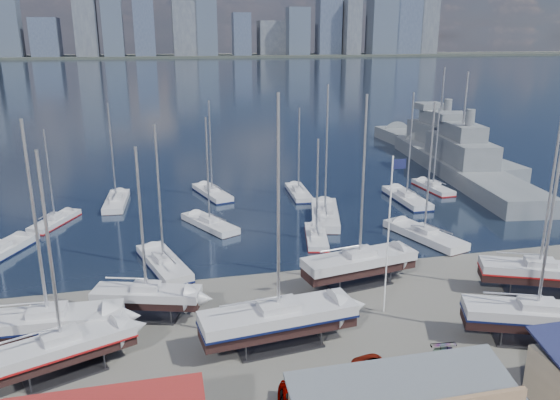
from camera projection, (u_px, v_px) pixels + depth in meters
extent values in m
plane|color=#605E59|center=(325.00, 321.00, 43.49)|extent=(1400.00, 1400.00, 0.00)
cube|color=#1A243D|center=(171.00, 74.00, 332.63)|extent=(1400.00, 600.00, 0.40)
cube|color=#2D332D|center=(161.00, 57.00, 574.73)|extent=(1400.00, 80.00, 2.20)
cube|color=#3D4756|center=(10.00, 27.00, 528.31)|extent=(19.55, 21.83, 55.97)
cube|color=#475166|center=(46.00, 37.00, 543.56)|extent=(26.03, 30.49, 37.14)
cube|color=#595E66|center=(84.00, 10.00, 534.19)|extent=(21.60, 16.58, 87.63)
cube|color=#3D4756|center=(112.00, 21.00, 543.96)|extent=(19.42, 28.42, 67.60)
cube|color=#475166|center=(144.00, 28.00, 555.51)|extent=(20.24, 23.80, 54.09)
cube|color=#595E66|center=(185.00, 29.00, 561.35)|extent=(24.62, 19.72, 54.00)
cube|color=#3D4756|center=(206.00, 28.00, 564.17)|extent=(20.75, 17.93, 55.97)
cube|color=#475166|center=(241.00, 34.00, 572.39)|extent=(18.36, 16.25, 43.03)
cube|color=#595E66|center=(271.00, 38.00, 598.94)|extent=(28.49, 22.03, 35.69)
cube|color=#3D4756|center=(298.00, 31.00, 585.96)|extent=(23.34, 17.87, 49.11)
cube|color=#475166|center=(329.00, 19.00, 604.48)|extent=(25.35, 19.79, 75.95)
cube|color=#595E66|center=(350.00, 27.00, 606.13)|extent=(17.00, 27.45, 57.67)
cube|color=#3D4756|center=(383.00, 5.00, 607.16)|extent=(29.28, 24.05, 106.04)
cube|color=#475166|center=(405.00, 20.00, 627.50)|extent=(30.82, 28.37, 74.41)
cube|color=#595E66|center=(428.00, 19.00, 635.26)|extent=(21.74, 17.03, 77.48)
cube|color=#2D2D33|center=(52.00, 347.00, 39.63)|extent=(5.75, 2.82, 0.16)
cube|color=black|center=(50.00, 329.00, 39.19)|extent=(10.37, 2.86, 0.82)
cube|color=#B0B1B5|center=(48.00, 319.00, 38.95)|extent=(10.39, 3.30, 0.82)
cube|color=#0B123A|center=(49.00, 323.00, 39.06)|extent=(10.49, 3.33, 0.16)
cube|color=#B0B1B5|center=(47.00, 310.00, 38.76)|extent=(2.64, 1.83, 0.50)
cylinder|color=#B2B2B7|center=(35.00, 221.00, 36.83)|extent=(0.22, 0.22, 13.88)
cube|color=#2D2D33|center=(66.00, 373.00, 36.60)|extent=(5.67, 4.11, 0.16)
cube|color=black|center=(63.00, 354.00, 36.17)|extent=(9.53, 5.56, 0.75)
cube|color=#B0B1B5|center=(62.00, 344.00, 35.95)|extent=(9.68, 5.92, 0.75)
cube|color=maroon|center=(62.00, 348.00, 36.05)|extent=(9.78, 5.98, 0.15)
cube|color=#B0B1B5|center=(61.00, 335.00, 35.77)|extent=(2.76, 2.33, 0.50)
cylinder|color=#B2B2B7|center=(49.00, 249.00, 34.02)|extent=(0.22, 0.22, 12.66)
cube|color=#2D2D33|center=(149.00, 317.00, 43.91)|extent=(5.09, 3.41, 0.16)
cube|color=black|center=(147.00, 301.00, 43.49)|extent=(8.71, 4.42, 0.68)
cube|color=#B0B1B5|center=(147.00, 293.00, 43.29)|extent=(8.81, 4.76, 0.68)
cube|color=#B0B1B5|center=(146.00, 286.00, 43.12)|extent=(2.45, 1.99, 0.50)
cylinder|color=#B2B2B7|center=(141.00, 221.00, 41.54)|extent=(0.22, 0.22, 11.46)
cube|color=#2D2D33|center=(278.00, 344.00, 40.04)|extent=(6.53, 3.56, 0.16)
cube|color=black|center=(278.00, 325.00, 39.59)|extent=(11.59, 3.98, 0.91)
cube|color=#B0B1B5|center=(278.00, 314.00, 39.33)|extent=(11.64, 4.46, 0.91)
cube|color=#0B123A|center=(278.00, 319.00, 39.45)|extent=(11.76, 4.50, 0.18)
cube|color=#B0B1B5|center=(278.00, 305.00, 39.12)|extent=(3.04, 2.22, 0.50)
cylinder|color=#B2B2B7|center=(278.00, 207.00, 36.99)|extent=(0.22, 0.22, 15.33)
cube|color=#2D2D33|center=(358.00, 283.00, 49.96)|extent=(6.21, 3.67, 0.16)
cube|color=black|center=(359.00, 268.00, 49.52)|extent=(10.88, 4.38, 0.85)
cube|color=#B0B1B5|center=(360.00, 259.00, 49.27)|extent=(10.96, 4.82, 0.85)
cube|color=#B0B1B5|center=(360.00, 252.00, 49.08)|extent=(2.93, 2.23, 0.50)
cylinder|color=#B2B2B7|center=(363.00, 178.00, 47.09)|extent=(0.22, 0.22, 14.30)
cube|color=#2D2D33|center=(533.00, 340.00, 40.54)|extent=(6.21, 4.48, 0.16)
cube|color=black|center=(535.00, 322.00, 40.10)|extent=(10.47, 6.04, 0.82)
cube|color=#B0B1B5|center=(537.00, 312.00, 39.87)|extent=(10.63, 6.45, 0.82)
cube|color=#0B123A|center=(536.00, 317.00, 39.97)|extent=(10.73, 6.51, 0.16)
cube|color=#B0B1B5|center=(538.00, 304.00, 39.67)|extent=(3.03, 2.55, 0.50)
cylinder|color=#B2B2B7|center=(551.00, 217.00, 37.75)|extent=(0.22, 0.22, 13.89)
cube|color=#2D2D33|center=(536.00, 293.00, 48.12)|extent=(5.89, 4.36, 0.16)
cube|color=black|center=(538.00, 277.00, 47.68)|extent=(9.86, 5.96, 0.78)
cube|color=#B0B1B5|center=(539.00, 269.00, 47.46)|extent=(10.02, 6.33, 0.78)
cube|color=maroon|center=(539.00, 272.00, 47.56)|extent=(10.12, 6.40, 0.16)
cube|color=#B0B1B5|center=(540.00, 262.00, 47.27)|extent=(2.88, 2.46, 0.50)
cylinder|color=#B2B2B7|center=(551.00, 192.00, 45.45)|extent=(0.22, 0.22, 13.14)
cube|color=black|center=(0.00, 259.00, 56.30)|extent=(6.27, 9.84, 0.78)
cube|color=black|center=(56.00, 226.00, 65.91)|extent=(5.09, 8.04, 0.64)
cube|color=#B0B1B5|center=(55.00, 221.00, 65.73)|extent=(5.39, 8.18, 0.64)
cube|color=maroon|center=(55.00, 223.00, 65.81)|extent=(5.44, 8.27, 0.13)
cube|color=#B0B1B5|center=(54.00, 216.00, 65.57)|extent=(2.06, 2.38, 0.50)
cylinder|color=#B2B2B7|center=(49.00, 175.00, 64.08)|extent=(0.22, 0.22, 10.78)
cube|color=black|center=(117.00, 207.00, 73.48)|extent=(2.84, 9.58, 0.76)
cube|color=#B0B1B5|center=(116.00, 201.00, 73.26)|extent=(3.23, 9.61, 0.76)
cube|color=#B0B1B5|center=(116.00, 197.00, 73.08)|extent=(1.73, 2.46, 0.50)
cylinder|color=#B2B2B7|center=(112.00, 152.00, 71.31)|extent=(0.22, 0.22, 12.77)
cube|color=black|center=(164.00, 270.00, 53.61)|extent=(4.97, 10.04, 0.78)
cube|color=#B0B1B5|center=(164.00, 263.00, 53.39)|extent=(5.37, 10.16, 0.78)
cube|color=#0B123A|center=(164.00, 266.00, 53.49)|extent=(5.42, 10.26, 0.16)
cube|color=#B0B1B5|center=(163.00, 256.00, 53.20)|extent=(2.26, 2.81, 0.50)
cylinder|color=#B2B2B7|center=(159.00, 194.00, 51.37)|extent=(0.22, 0.22, 13.21)
cube|color=black|center=(210.00, 229.00, 64.86)|extent=(5.98, 9.08, 0.73)
cube|color=#B0B1B5|center=(210.00, 223.00, 64.65)|extent=(6.32, 9.25, 0.73)
cube|color=#B0B1B5|center=(210.00, 219.00, 64.47)|extent=(2.37, 2.71, 0.50)
cylinder|color=#B2B2B7|center=(208.00, 170.00, 62.78)|extent=(0.22, 0.22, 12.25)
cube|color=black|center=(212.00, 198.00, 77.59)|extent=(4.67, 9.57, 0.75)
cube|color=#B0B1B5|center=(212.00, 193.00, 77.38)|extent=(5.04, 9.68, 0.75)
cube|color=#0B123A|center=(212.00, 195.00, 77.48)|extent=(5.09, 9.77, 0.15)
cube|color=#B0B1B5|center=(212.00, 188.00, 77.20)|extent=(2.14, 2.67, 0.50)
cylinder|color=#B2B2B7|center=(210.00, 146.00, 75.46)|extent=(0.22, 0.22, 12.58)
cube|color=black|center=(316.00, 242.00, 60.84)|extent=(3.58, 8.11, 0.63)
cube|color=#B0B1B5|center=(316.00, 236.00, 60.66)|extent=(3.90, 8.18, 0.63)
cube|color=maroon|center=(316.00, 239.00, 60.74)|extent=(3.94, 8.26, 0.13)
cube|color=#B0B1B5|center=(316.00, 231.00, 60.49)|extent=(1.73, 2.22, 0.50)
cylinder|color=#B2B2B7|center=(317.00, 187.00, 59.03)|extent=(0.22, 0.22, 10.65)
cube|color=black|center=(325.00, 222.00, 67.77)|extent=(5.71, 11.72, 0.91)
cube|color=#B0B1B5|center=(325.00, 215.00, 67.50)|extent=(6.17, 11.85, 0.91)
cube|color=#B0B1B5|center=(325.00, 209.00, 67.30)|extent=(2.62, 3.27, 0.50)
cylinder|color=#B2B2B7|center=(327.00, 150.00, 65.15)|extent=(0.22, 0.22, 15.41)
cube|color=black|center=(298.00, 197.00, 77.80)|extent=(2.56, 8.74, 0.69)
cube|color=#B0B1B5|center=(299.00, 192.00, 77.60)|extent=(2.93, 8.76, 0.69)
cube|color=#0B123A|center=(298.00, 194.00, 77.69)|extent=(2.96, 8.84, 0.14)
cube|color=#B0B1B5|center=(299.00, 188.00, 77.43)|extent=(1.58, 2.24, 0.50)
cylinder|color=#B2B2B7|center=(299.00, 150.00, 75.82)|extent=(0.22, 0.22, 11.65)
cube|color=black|center=(424.00, 241.00, 61.10)|extent=(5.47, 10.81, 0.84)
cube|color=#B0B1B5|center=(424.00, 234.00, 60.86)|extent=(5.89, 10.94, 0.84)
cube|color=#B0B1B5|center=(425.00, 229.00, 60.66)|extent=(2.46, 3.04, 0.50)
cylinder|color=#B2B2B7|center=(430.00, 169.00, 58.69)|extent=(0.22, 0.22, 14.23)
cube|color=black|center=(406.00, 203.00, 74.98)|extent=(2.45, 10.27, 0.82)
cube|color=#B0B1B5|center=(407.00, 198.00, 74.75)|extent=(2.88, 10.27, 0.82)
cube|color=#0B123A|center=(406.00, 200.00, 74.85)|extent=(2.91, 10.38, 0.16)
cube|color=#B0B1B5|center=(407.00, 193.00, 74.55)|extent=(1.73, 2.57, 0.50)
cylinder|color=#B2B2B7|center=(410.00, 145.00, 72.63)|extent=(0.22, 0.22, 13.87)
cube|color=black|center=(433.00, 191.00, 80.53)|extent=(2.52, 8.49, 0.67)
cube|color=#B0B1B5|center=(433.00, 187.00, 80.34)|extent=(2.87, 8.51, 0.67)
cube|color=maroon|center=(433.00, 189.00, 80.43)|extent=(2.90, 8.60, 0.13)
cube|color=#B0B1B5|center=(433.00, 183.00, 80.17)|extent=(1.54, 2.18, 0.50)
cylinder|color=#B2B2B7|center=(436.00, 147.00, 78.61)|extent=(0.22, 0.22, 11.32)
cube|color=slate|center=(458.00, 173.00, 88.73)|extent=(13.33, 46.36, 4.12)
cube|color=slate|center=(461.00, 149.00, 87.62)|extent=(7.93, 16.66, 3.60)
cube|color=slate|center=(462.00, 131.00, 86.75)|extent=(5.57, 9.66, 2.40)
cube|color=slate|center=(452.00, 116.00, 90.63)|extent=(5.69, 5.22, 1.20)
cylinder|color=#B2B2B7|center=(466.00, 98.00, 85.25)|extent=(0.30, 0.30, 8.00)
cube|color=slate|center=(437.00, 154.00, 103.22)|extent=(7.49, 43.88, 3.94)
cube|color=slate|center=(439.00, 134.00, 102.13)|extent=(5.78, 15.39, 3.60)
cube|color=slate|center=(440.00, 118.00, 101.27)|extent=(4.30, 8.81, 2.40)
cube|color=slate|center=(430.00, 106.00, 104.85)|extent=(4.95, 4.43, 1.20)
cylinder|color=#B2B2B7|center=(443.00, 89.00, 99.77)|extent=(0.30, 0.30, 8.00)
imported|color=gray|center=(340.00, 399.00, 32.84)|extent=(5.07, 2.69, 1.59)
imported|color=gray|center=(382.00, 377.00, 35.27)|extent=(3.11, 5.05, 1.31)
imported|color=gray|center=(458.00, 373.00, 35.44)|extent=(2.64, 5.39, 1.51)
cylinder|color=white|center=(388.00, 237.00, 43.07)|extent=(0.12, 0.12, 13.11)
cube|color=#151941|center=(399.00, 164.00, 41.49)|extent=(1.09, 0.05, 0.76)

